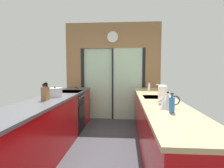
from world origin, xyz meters
name	(u,v)px	position (x,y,z in m)	size (l,w,h in m)	color
ground_plane	(106,145)	(0.00, 0.60, -0.01)	(5.04, 7.60, 0.02)	#38383D
back_wall_unit	(113,65)	(0.00, 2.40, 1.53)	(2.64, 0.12, 2.70)	olive
left_counter_run	(48,127)	(-0.91, 0.13, 0.47)	(0.62, 3.80, 0.92)	#AD0C0F
right_counter_run	(158,126)	(0.91, 0.30, 0.46)	(0.62, 3.80, 0.92)	#AD0C0F
sink_faucet	(164,88)	(1.05, 0.55, 1.07)	(0.19, 0.02, 0.23)	#B7BABC
oven_range	(69,112)	(-0.91, 1.25, 0.46)	(0.60, 0.60, 0.92)	black
mixing_bowl	(76,87)	(-0.89, 1.80, 0.95)	(0.16, 0.16, 0.06)	#BC4C38
knife_block	(45,93)	(-0.89, 0.03, 1.03)	(0.09, 0.14, 0.29)	brown
stock_pot	(55,92)	(-0.89, 0.42, 1.00)	(0.26, 0.26, 0.18)	#B7BABC
kettle	(168,101)	(0.89, -0.45, 1.02)	(0.27, 0.19, 0.22)	#B7BABC
soap_bottle_near	(172,105)	(0.89, -0.67, 1.01)	(0.06, 0.06, 0.22)	#286BB7
soap_bottle_far	(149,87)	(0.89, 1.39, 1.01)	(0.05, 0.05, 0.21)	silver
paper_towel_roll	(163,95)	(0.89, -0.13, 1.05)	(0.14, 0.14, 0.29)	#B7BABC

